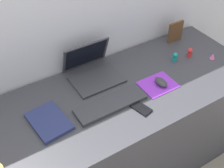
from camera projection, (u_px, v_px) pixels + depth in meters
The scene contains 13 objects.
ground_plane at pixel (112, 168), 2.17m from camera, with size 6.00×6.00×0.00m, color gray.
back_wall at pixel (81, 55), 1.90m from camera, with size 3.07×0.05×1.58m, color silver.
desk at pixel (113, 136), 1.93m from camera, with size 1.87×0.69×0.74m, color #38383D.
laptop at pixel (92, 69), 1.79m from camera, with size 0.30×0.28×0.20m.
keyboard at pixel (111, 104), 1.62m from camera, with size 0.41×0.13×0.02m, color #333338.
mousepad at pixel (158, 85), 1.75m from camera, with size 0.21×0.17×0.00m, color purple.
mouse at pixel (161, 82), 1.74m from camera, with size 0.06×0.10×0.03m, color #333338.
cell_phone at pixel (140, 108), 1.61m from camera, with size 0.06×0.13×0.01m, color black.
notebook_pad at pixel (49, 122), 1.52m from camera, with size 0.17×0.24×0.02m, color navy.
picture_frame at pixel (175, 32), 2.07m from camera, with size 0.12×0.02×0.15m, color brown.
toy_figurine_teal at pixel (175, 57), 1.91m from camera, with size 0.03×0.03×0.06m.
toy_figurine_red at pixel (190, 52), 1.95m from camera, with size 0.04×0.04×0.06m.
toy_figurine_pink at pixel (213, 56), 1.94m from camera, with size 0.03×0.03×0.04m, color pink.
Camera 1 is at (-0.65, -1.04, 1.90)m, focal length 47.08 mm.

